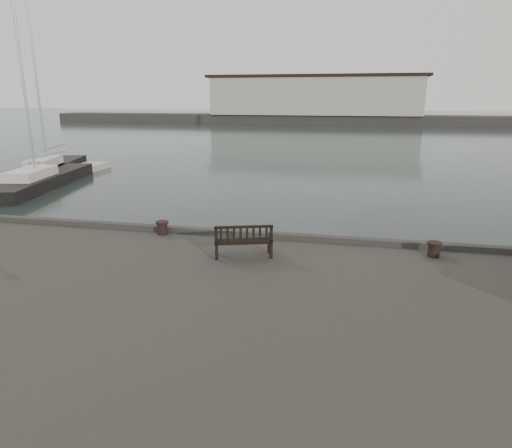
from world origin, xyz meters
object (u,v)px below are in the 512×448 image
at_px(yacht_c, 41,183).
at_px(bollard_right, 434,249).
at_px(bollard_left, 162,228).
at_px(yacht_b, 50,171).
at_px(bench, 243,246).

bearing_deg(yacht_c, bollard_right, -41.20).
xyz_separation_m(bollard_left, yacht_c, (-14.81, 13.42, -1.54)).
bearing_deg(yacht_b, bench, -59.78).
height_order(bench, yacht_b, yacht_b).
height_order(bollard_left, yacht_b, yacht_b).
bearing_deg(yacht_b, bollard_right, -51.76).
relative_size(bench, yacht_c, 0.11).
relative_size(bollard_left, yacht_b, 0.03).
bearing_deg(yacht_c, bollard_left, -52.61).
xyz_separation_m(bench, bollard_right, (5.27, 1.14, -0.08)).
relative_size(bollard_left, bollard_right, 1.03).
height_order(bollard_left, yacht_c, yacht_c).
height_order(bench, bollard_right, bench).
xyz_separation_m(bench, yacht_c, (-17.93, 14.96, -1.61)).
bearing_deg(bollard_left, bench, -26.13).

